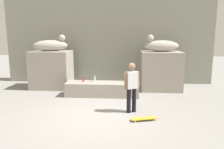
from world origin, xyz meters
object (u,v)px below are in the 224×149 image
object	(u,v)px
statue_reclining_left	(51,45)
bottle_brown	(133,80)
bottle_red	(83,79)
bottle_blue	(125,78)
skater	(132,85)
statue_reclining_right	(161,45)
skateboard	(144,119)
bottle_clear	(95,79)

from	to	relation	value
statue_reclining_left	bottle_brown	world-z (taller)	statue_reclining_left
bottle_brown	bottle_red	bearing A→B (deg)	179.91
statue_reclining_left	bottle_blue	size ratio (longest dim) A/B	5.27
bottle_blue	statue_reclining_left	bearing A→B (deg)	164.36
bottle_brown	bottle_blue	distance (m)	0.42
bottle_brown	skater	bearing A→B (deg)	-93.34
statue_reclining_left	statue_reclining_right	bearing A→B (deg)	-13.51
statue_reclining_right	bottle_blue	distance (m)	2.34
statue_reclining_left	bottle_red	bearing A→B (deg)	-47.82
skater	bottle_brown	world-z (taller)	skater
statue_reclining_left	statue_reclining_right	world-z (taller)	same
statue_reclining_right	bottle_brown	distance (m)	2.23
statue_reclining_right	skater	world-z (taller)	statue_reclining_right
skateboard	bottle_clear	size ratio (longest dim) A/B	3.06
statue_reclining_right	skateboard	xyz separation A→B (m)	(-1.01, -3.91, -2.01)
statue_reclining_right	bottle_blue	bearing A→B (deg)	21.46
skater	bottle_clear	xyz separation A→B (m)	(-1.54, 2.09, -0.24)
skater	bottle_red	world-z (taller)	skater
bottle_red	bottle_blue	xyz separation A→B (m)	(1.78, 0.22, 0.03)
statue_reclining_left	skater	world-z (taller)	statue_reclining_left
bottle_red	bottle_clear	bearing A→B (deg)	10.31
skater	bottle_brown	xyz separation A→B (m)	(0.12, 2.00, -0.23)
statue_reclining_right	bottle_red	bearing A→B (deg)	9.81
skater	bottle_red	distance (m)	2.85
skateboard	statue_reclining_right	bearing A→B (deg)	59.98
statue_reclining_left	skater	bearing A→B (deg)	-53.70
bottle_clear	bottle_brown	world-z (taller)	bottle_brown
bottle_red	statue_reclining_right	bearing A→B (deg)	19.30
statue_reclining_right	bottle_blue	xyz separation A→B (m)	(-1.63, -0.98, -1.36)
statue_reclining_right	bottle_red	size ratio (longest dim) A/B	6.59
statue_reclining_left	statue_reclining_right	size ratio (longest dim) A/B	1.01
statue_reclining_left	skateboard	world-z (taller)	statue_reclining_left
bottle_clear	bottle_blue	world-z (taller)	bottle_blue
skateboard	bottle_clear	world-z (taller)	bottle_clear
skater	bottle_blue	world-z (taller)	skater
skateboard	bottle_red	xyz separation A→B (m)	(-2.40, 2.72, 0.61)
skater	skateboard	world-z (taller)	skater
bottle_blue	statue_reclining_right	bearing A→B (deg)	30.94
statue_reclining_left	skater	size ratio (longest dim) A/B	1.01
statue_reclining_left	skater	distance (m)	5.09
skater	statue_reclining_left	bearing A→B (deg)	112.80
bottle_brown	statue_reclining_right	bearing A→B (deg)	43.28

